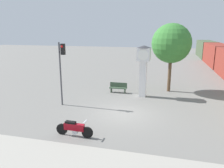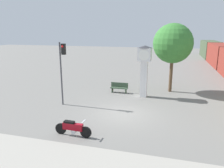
{
  "view_description": "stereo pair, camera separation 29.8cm",
  "coord_description": "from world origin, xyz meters",
  "px_view_note": "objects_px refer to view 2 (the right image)",
  "views": [
    {
      "loc": [
        2.74,
        -13.93,
        5.63
      ],
      "look_at": [
        -0.9,
        0.39,
        1.97
      ],
      "focal_mm": 35.0,
      "sensor_mm": 36.0,
      "label": 1
    },
    {
      "loc": [
        3.03,
        -13.86,
        5.63
      ],
      "look_at": [
        -0.9,
        0.39,
        1.97
      ],
      "focal_mm": 35.0,
      "sensor_mm": 36.0,
      "label": 2
    }
  ],
  "objects_px": {
    "motorcycle": "(73,128)",
    "clock_tower": "(144,63)",
    "bench": "(119,87)",
    "traffic_light": "(62,63)",
    "street_tree": "(173,44)"
  },
  "relations": [
    {
      "from": "motorcycle",
      "to": "clock_tower",
      "type": "height_order",
      "value": "clock_tower"
    },
    {
      "from": "clock_tower",
      "to": "bench",
      "type": "xyz_separation_m",
      "value": [
        -2.31,
        0.65,
        -2.44
      ]
    },
    {
      "from": "traffic_light",
      "to": "motorcycle",
      "type": "bearing_deg",
      "value": -57.65
    },
    {
      "from": "motorcycle",
      "to": "clock_tower",
      "type": "relative_size",
      "value": 0.49
    },
    {
      "from": "clock_tower",
      "to": "motorcycle",
      "type": "bearing_deg",
      "value": -108.27
    },
    {
      "from": "motorcycle",
      "to": "street_tree",
      "type": "relative_size",
      "value": 0.34
    },
    {
      "from": "clock_tower",
      "to": "bench",
      "type": "distance_m",
      "value": 3.42
    },
    {
      "from": "clock_tower",
      "to": "traffic_light",
      "type": "height_order",
      "value": "traffic_light"
    },
    {
      "from": "street_tree",
      "to": "bench",
      "type": "distance_m",
      "value": 6.23
    },
    {
      "from": "traffic_light",
      "to": "street_tree",
      "type": "xyz_separation_m",
      "value": [
        7.84,
        6.04,
        1.19
      ]
    },
    {
      "from": "bench",
      "to": "street_tree",
      "type": "bearing_deg",
      "value": 19.81
    },
    {
      "from": "traffic_light",
      "to": "bench",
      "type": "xyz_separation_m",
      "value": [
        3.32,
        4.41,
        -2.77
      ]
    },
    {
      "from": "bench",
      "to": "traffic_light",
      "type": "bearing_deg",
      "value": -126.99
    },
    {
      "from": "traffic_light",
      "to": "bench",
      "type": "height_order",
      "value": "traffic_light"
    },
    {
      "from": "traffic_light",
      "to": "street_tree",
      "type": "height_order",
      "value": "street_tree"
    }
  ]
}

